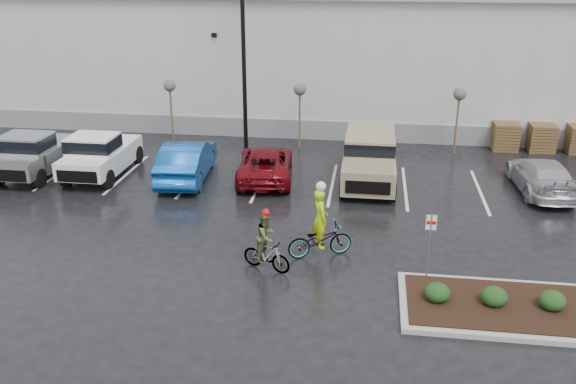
# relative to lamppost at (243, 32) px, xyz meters

# --- Properties ---
(ground) EXTENTS (120.00, 120.00, 0.00)m
(ground) POSITION_rel_lamppost_xyz_m (4.00, -12.00, -5.69)
(ground) COLOR black
(ground) RESTS_ON ground
(warehouse) EXTENTS (60.50, 15.50, 7.20)m
(warehouse) POSITION_rel_lamppost_xyz_m (4.00, 9.99, -2.04)
(warehouse) COLOR #B2B5B6
(warehouse) RESTS_ON ground
(wooded_ridge) EXTENTS (80.00, 25.00, 6.00)m
(wooded_ridge) POSITION_rel_lamppost_xyz_m (4.00, 33.00, -2.69)
(wooded_ridge) COLOR #233C19
(wooded_ridge) RESTS_ON ground
(lamppost) EXTENTS (0.50, 1.00, 9.22)m
(lamppost) POSITION_rel_lamppost_xyz_m (0.00, 0.00, 0.00)
(lamppost) COLOR black
(lamppost) RESTS_ON ground
(sapling_west) EXTENTS (0.60, 0.60, 3.20)m
(sapling_west) POSITION_rel_lamppost_xyz_m (-4.00, 1.00, -2.96)
(sapling_west) COLOR #533921
(sapling_west) RESTS_ON ground
(sapling_mid) EXTENTS (0.60, 0.60, 3.20)m
(sapling_mid) POSITION_rel_lamppost_xyz_m (2.50, 1.00, -2.96)
(sapling_mid) COLOR #533921
(sapling_mid) RESTS_ON ground
(sapling_east) EXTENTS (0.60, 0.60, 3.20)m
(sapling_east) POSITION_rel_lamppost_xyz_m (10.00, 1.00, -2.96)
(sapling_east) COLOR #533921
(sapling_east) RESTS_ON ground
(pallet_stack_a) EXTENTS (1.20, 1.20, 1.35)m
(pallet_stack_a) POSITION_rel_lamppost_xyz_m (12.50, 2.00, -5.01)
(pallet_stack_a) COLOR #533921
(pallet_stack_a) RESTS_ON ground
(pallet_stack_b) EXTENTS (1.20, 1.20, 1.35)m
(pallet_stack_b) POSITION_rel_lamppost_xyz_m (14.20, 2.00, -5.01)
(pallet_stack_b) COLOR #533921
(pallet_stack_b) RESTS_ON ground
(curb_island) EXTENTS (8.00, 3.00, 0.15)m
(curb_island) POSITION_rel_lamppost_xyz_m (11.00, -13.00, -5.61)
(curb_island) COLOR gray
(curb_island) RESTS_ON ground
(mulch_bed) EXTENTS (7.60, 2.60, 0.04)m
(mulch_bed) POSITION_rel_lamppost_xyz_m (11.00, -13.00, -5.52)
(mulch_bed) COLOR black
(mulch_bed) RESTS_ON curb_island
(shrub_a) EXTENTS (0.70, 0.70, 0.52)m
(shrub_a) POSITION_rel_lamppost_xyz_m (8.00, -13.00, -5.27)
(shrub_a) COLOR black
(shrub_a) RESTS_ON curb_island
(shrub_b) EXTENTS (0.70, 0.70, 0.52)m
(shrub_b) POSITION_rel_lamppost_xyz_m (9.50, -13.00, -5.27)
(shrub_b) COLOR black
(shrub_b) RESTS_ON curb_island
(shrub_c) EXTENTS (0.70, 0.70, 0.52)m
(shrub_c) POSITION_rel_lamppost_xyz_m (11.00, -13.00, -5.27)
(shrub_c) COLOR black
(shrub_c) RESTS_ON curb_island
(fire_lane_sign) EXTENTS (0.30, 0.05, 2.20)m
(fire_lane_sign) POSITION_rel_lamppost_xyz_m (7.80, -11.80, -4.28)
(fire_lane_sign) COLOR gray
(fire_lane_sign) RESTS_ON ground
(pickup_silver) EXTENTS (2.10, 5.20, 1.96)m
(pickup_silver) POSITION_rel_lamppost_xyz_m (-8.34, -4.23, -4.71)
(pickup_silver) COLOR #96999D
(pickup_silver) RESTS_ON ground
(pickup_white) EXTENTS (2.10, 5.20, 1.96)m
(pickup_white) POSITION_rel_lamppost_xyz_m (-5.48, -3.95, -4.71)
(pickup_white) COLOR white
(pickup_white) RESTS_ON ground
(car_blue) EXTENTS (2.16, 5.15, 1.65)m
(car_blue) POSITION_rel_lamppost_xyz_m (-1.70, -4.14, -4.86)
(car_blue) COLOR #0D4495
(car_blue) RESTS_ON ground
(car_red) EXTENTS (2.76, 5.03, 1.33)m
(car_red) POSITION_rel_lamppost_xyz_m (1.61, -3.68, -5.02)
(car_red) COLOR #660910
(car_red) RESTS_ON ground
(suv_tan) EXTENTS (2.20, 5.10, 2.06)m
(suv_tan) POSITION_rel_lamppost_xyz_m (5.98, -3.64, -4.66)
(suv_tan) COLOR gray
(suv_tan) RESTS_ON ground
(car_far_silver) EXTENTS (2.20, 4.81, 1.36)m
(car_far_silver) POSITION_rel_lamppost_xyz_m (12.87, -3.65, -5.00)
(car_far_silver) COLOR #B7B9C0
(car_far_silver) RESTS_ON ground
(cyclist_hivis) EXTENTS (2.21, 1.47, 2.53)m
(cyclist_hivis) POSITION_rel_lamppost_xyz_m (4.55, -10.50, -4.91)
(cyclist_hivis) COLOR #3F3F44
(cyclist_hivis) RESTS_ON ground
(cyclist_olive) EXTENTS (1.61, 0.98, 2.02)m
(cyclist_olive) POSITION_rel_lamppost_xyz_m (3.03, -11.64, -4.93)
(cyclist_olive) COLOR #3F3F44
(cyclist_olive) RESTS_ON ground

